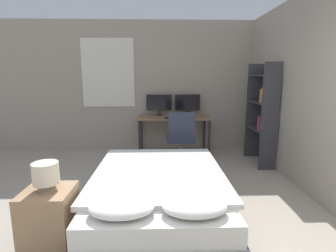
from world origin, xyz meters
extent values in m
cube|color=#9E9384|center=(0.00, 4.22, 1.35)|extent=(12.00, 0.06, 2.70)
cube|color=silver|center=(-1.35, 4.18, 1.63)|extent=(1.09, 0.01, 1.42)
cube|color=#A3B2CC|center=(-1.35, 4.19, 1.63)|extent=(1.01, 0.01, 1.34)
cube|color=#9E9384|center=(1.73, 1.50, 1.35)|extent=(0.06, 12.00, 2.70)
cube|color=#2D2D33|center=(-0.28, 1.34, 0.11)|extent=(1.43, 2.08, 0.22)
cube|color=silver|center=(-0.28, 1.34, 0.32)|extent=(1.37, 2.02, 0.21)
cube|color=silver|center=(-0.28, 1.47, 0.45)|extent=(1.47, 1.75, 0.05)
ellipsoid|color=white|center=(-0.58, 0.55, 0.49)|extent=(0.55, 0.38, 0.13)
ellipsoid|color=white|center=(0.02, 0.55, 0.49)|extent=(0.55, 0.38, 0.13)
cube|color=#997551|center=(-1.27, 0.76, 0.28)|extent=(0.43, 0.44, 0.56)
cylinder|color=gray|center=(-1.27, 0.76, 0.57)|extent=(0.15, 0.15, 0.01)
cylinder|color=gray|center=(-1.27, 0.76, 0.60)|extent=(0.02, 0.02, 0.05)
cylinder|color=beige|center=(-1.27, 0.76, 0.72)|extent=(0.22, 0.22, 0.19)
cube|color=#846042|center=(0.02, 3.82, 0.73)|extent=(1.47, 0.66, 0.03)
cylinder|color=#2D2D33|center=(-0.67, 3.54, 0.36)|extent=(0.05, 0.05, 0.72)
cylinder|color=#2D2D33|center=(0.70, 3.54, 0.36)|extent=(0.05, 0.05, 0.72)
cylinder|color=#2D2D33|center=(-0.67, 4.10, 0.36)|extent=(0.05, 0.05, 0.72)
cylinder|color=#2D2D33|center=(0.70, 4.10, 0.36)|extent=(0.05, 0.05, 0.72)
cylinder|color=black|center=(-0.28, 4.05, 0.75)|extent=(0.16, 0.16, 0.01)
cylinder|color=black|center=(-0.28, 4.05, 0.80)|extent=(0.03, 0.03, 0.09)
cube|color=black|center=(-0.28, 4.05, 1.01)|extent=(0.53, 0.03, 0.33)
cube|color=black|center=(-0.28, 4.04, 1.01)|extent=(0.50, 0.00, 0.30)
cylinder|color=black|center=(0.32, 4.05, 0.75)|extent=(0.16, 0.16, 0.01)
cylinder|color=black|center=(0.32, 4.05, 0.80)|extent=(0.03, 0.03, 0.09)
cube|color=black|center=(0.32, 4.05, 1.01)|extent=(0.53, 0.03, 0.33)
cube|color=black|center=(0.32, 4.04, 1.01)|extent=(0.50, 0.00, 0.30)
cube|color=black|center=(0.02, 3.59, 0.75)|extent=(0.38, 0.13, 0.02)
ellipsoid|color=black|center=(0.30, 3.59, 0.76)|extent=(0.07, 0.05, 0.04)
cylinder|color=black|center=(0.11, 3.16, 0.02)|extent=(0.52, 0.52, 0.04)
cylinder|color=gray|center=(0.11, 3.16, 0.23)|extent=(0.05, 0.05, 0.37)
cube|color=#33384C|center=(0.11, 3.16, 0.45)|extent=(0.50, 0.50, 0.07)
cube|color=#33384C|center=(0.11, 2.94, 0.72)|extent=(0.45, 0.05, 0.47)
cube|color=#333338|center=(1.54, 2.71, 0.89)|extent=(0.29, 0.02, 1.78)
cube|color=#333338|center=(1.54, 3.48, 0.89)|extent=(0.29, 0.02, 1.78)
cube|color=#333338|center=(1.54, 3.10, 0.62)|extent=(0.29, 0.75, 0.02)
cube|color=#333338|center=(1.54, 3.10, 1.11)|extent=(0.29, 0.75, 0.02)
cube|color=#333338|center=(1.54, 3.10, 1.57)|extent=(0.29, 0.75, 0.02)
cube|color=gold|center=(1.54, 2.75, 0.76)|extent=(0.23, 0.03, 0.26)
cube|color=#BCB29E|center=(1.54, 2.79, 0.73)|extent=(0.23, 0.02, 0.18)
cube|color=#28282D|center=(1.54, 2.82, 0.75)|extent=(0.23, 0.04, 0.23)
cube|color=#7A387F|center=(1.54, 2.87, 0.76)|extent=(0.23, 0.04, 0.24)
cube|color=#B2332D|center=(1.54, 2.93, 0.76)|extent=(0.23, 0.04, 0.24)
cube|color=#28282D|center=(1.54, 2.74, 1.21)|extent=(0.23, 0.02, 0.18)
cube|color=#28282D|center=(1.54, 2.78, 1.20)|extent=(0.23, 0.04, 0.17)
cube|color=orange|center=(1.54, 2.83, 1.24)|extent=(0.23, 0.03, 0.25)
cube|color=teal|center=(1.54, 2.87, 1.23)|extent=(0.23, 0.03, 0.23)
cube|color=orange|center=(1.54, 2.91, 1.23)|extent=(0.23, 0.02, 0.23)
camera|label=1|loc=(-0.26, -1.46, 1.56)|focal=28.00mm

